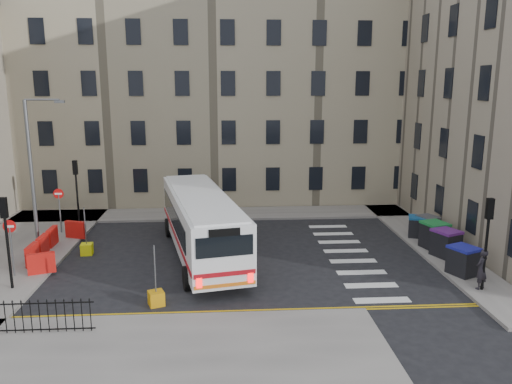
{
  "coord_description": "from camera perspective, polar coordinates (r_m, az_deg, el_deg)",
  "views": [
    {
      "loc": [
        -2.58,
        -25.25,
        8.94
      ],
      "look_at": [
        -0.82,
        2.15,
        3.0
      ],
      "focal_mm": 35.0,
      "sensor_mm": 36.0,
      "label": 1
    }
  ],
  "objects": [
    {
      "name": "ground",
      "position": [
        26.91,
        2.05,
        -7.2
      ],
      "size": [
        120.0,
        120.0,
        0.0
      ],
      "primitive_type": "plane",
      "color": "black",
      "rests_on": "ground"
    },
    {
      "name": "streetlamp",
      "position": [
        29.54,
        -24.3,
        2.15
      ],
      "size": [
        0.5,
        0.22,
        8.14
      ],
      "color": "#595B5E",
      "rests_on": "pavement_west"
    },
    {
      "name": "traffic_light_sw",
      "position": [
        24.03,
        -26.67,
        -3.76
      ],
      "size": [
        0.28,
        0.22,
        4.1
      ],
      "color": "black",
      "rests_on": "pavement_west"
    },
    {
      "name": "wheelie_bin_a",
      "position": [
        25.59,
        22.58,
        -7.23
      ],
      "size": [
        1.48,
        1.56,
        1.36
      ],
      "rotation": [
        0.0,
        0.0,
        0.43
      ],
      "color": "black",
      "rests_on": "pavement_east"
    },
    {
      "name": "wheelie_bin_e",
      "position": [
        30.91,
        17.88,
        -3.75
      ],
      "size": [
        1.27,
        1.35,
        1.2
      ],
      "rotation": [
        0.0,
        0.0,
        -0.36
      ],
      "color": "black",
      "rests_on": "pavement_east"
    },
    {
      "name": "traffic_light_east",
      "position": [
        23.5,
        24.96,
        -3.94
      ],
      "size": [
        0.28,
        0.22,
        4.1
      ],
      "color": "black",
      "rests_on": "pavement_east"
    },
    {
      "name": "pavement_sw",
      "position": [
        18.19,
        -18.11,
        -17.62
      ],
      "size": [
        20.0,
        6.0,
        0.15
      ],
      "primitive_type": "cube",
      "color": "slate",
      "rests_on": "ground"
    },
    {
      "name": "no_entry_south",
      "position": [
        25.75,
        -26.26,
        -4.55
      ],
      "size": [
        0.6,
        0.08,
        3.0
      ],
      "color": "#595B5E",
      "rests_on": "pavement_west"
    },
    {
      "name": "wheelie_bin_b",
      "position": [
        27.86,
        20.87,
        -5.47
      ],
      "size": [
        1.53,
        1.62,
        1.42
      ],
      "rotation": [
        0.0,
        0.0,
        0.4
      ],
      "color": "black",
      "rests_on": "pavement_east"
    },
    {
      "name": "roadworks_barriers",
      "position": [
        28.6,
        -22.5,
        -5.61
      ],
      "size": [
        1.66,
        6.26,
        1.0
      ],
      "color": "red",
      "rests_on": "pavement_west"
    },
    {
      "name": "no_entry_north",
      "position": [
        32.11,
        -21.58,
        -1.01
      ],
      "size": [
        0.6,
        0.08,
        3.0
      ],
      "color": "#595B5E",
      "rests_on": "pavement_west"
    },
    {
      "name": "bollard_chevron",
      "position": [
        21.43,
        -11.33,
        -11.82
      ],
      "size": [
        0.78,
        0.78,
        0.6
      ],
      "primitive_type": "cube",
      "rotation": [
        0.0,
        0.0,
        0.37
      ],
      "color": "#C5850B",
      "rests_on": "ground"
    },
    {
      "name": "bollard_yellow",
      "position": [
        28.37,
        -18.76,
        -6.2
      ],
      "size": [
        0.65,
        0.65,
        0.6
      ],
      "primitive_type": "cube",
      "rotation": [
        0.0,
        0.0,
        0.08
      ],
      "color": "#D7D80C",
      "rests_on": "ground"
    },
    {
      "name": "terrace_north",
      "position": [
        40.99,
        -10.07,
        11.58
      ],
      "size": [
        38.3,
        10.8,
        17.2
      ],
      "color": "tan",
      "rests_on": "ground"
    },
    {
      "name": "pavement_north",
      "position": [
        35.16,
        -9.15,
        -2.55
      ],
      "size": [
        36.0,
        3.2,
        0.15
      ],
      "primitive_type": "cube",
      "color": "slate",
      "rests_on": "ground"
    },
    {
      "name": "traffic_light_nw",
      "position": [
        33.67,
        -19.86,
        1.09
      ],
      "size": [
        0.28,
        0.22,
        4.1
      ],
      "color": "black",
      "rests_on": "pavement_west"
    },
    {
      "name": "pavement_east",
      "position": [
        32.69,
        17.27,
        -4.1
      ],
      "size": [
        2.4,
        26.0,
        0.15
      ],
      "primitive_type": "cube",
      "color": "slate",
      "rests_on": "ground"
    },
    {
      "name": "wheelie_bin_d",
      "position": [
        31.03,
        19.02,
        -3.73
      ],
      "size": [
        1.33,
        1.41,
        1.25
      ],
      "rotation": [
        0.0,
        0.0,
        0.38
      ],
      "color": "black",
      "rests_on": "pavement_east"
    },
    {
      "name": "wheelie_bin_c",
      "position": [
        28.99,
        19.71,
        -4.66
      ],
      "size": [
        1.47,
        1.59,
        1.46
      ],
      "rotation": [
        0.0,
        0.0,
        0.28
      ],
      "color": "black",
      "rests_on": "pavement_east"
    },
    {
      "name": "bus",
      "position": [
        26.36,
        -6.29,
        -3.38
      ],
      "size": [
        5.14,
        12.32,
        3.27
      ],
      "rotation": [
        0.0,
        0.0,
        0.21
      ],
      "color": "white",
      "rests_on": "ground"
    },
    {
      "name": "pedestrian",
      "position": [
        24.09,
        24.37,
        -8.05
      ],
      "size": [
        0.78,
        0.71,
        1.8
      ],
      "primitive_type": "imported",
      "rotation": [
        0.0,
        0.0,
        3.7
      ],
      "color": "black",
      "rests_on": "pavement_east"
    },
    {
      "name": "pavement_west",
      "position": [
        29.97,
        -26.04,
        -6.28
      ],
      "size": [
        6.0,
        22.0,
        0.15
      ],
      "primitive_type": "cube",
      "color": "slate",
      "rests_on": "ground"
    }
  ]
}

